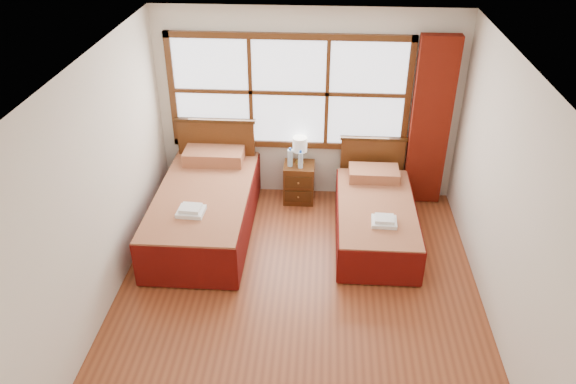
{
  "coord_description": "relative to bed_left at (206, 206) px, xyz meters",
  "views": [
    {
      "loc": [
        0.21,
        -4.7,
        4.16
      ],
      "look_at": [
        -0.16,
        0.7,
        0.9
      ],
      "focal_mm": 35.0,
      "sensor_mm": 36.0,
      "label": 1
    }
  ],
  "objects": [
    {
      "name": "towels_left",
      "position": [
        -0.04,
        -0.56,
        0.3
      ],
      "size": [
        0.32,
        0.29,
        0.09
      ],
      "rotation": [
        0.0,
        0.0,
        -0.06
      ],
      "color": "white",
      "rests_on": "bed_left"
    },
    {
      "name": "bottle_far",
      "position": [
        1.16,
        0.73,
        0.33
      ],
      "size": [
        0.07,
        0.07,
        0.26
      ],
      "color": "#C3E7FB",
      "rests_on": "nightstand"
    },
    {
      "name": "towels_right",
      "position": [
        2.19,
        -0.46,
        0.19
      ],
      "size": [
        0.3,
        0.26,
        0.09
      ],
      "rotation": [
        0.0,
        0.0,
        -0.04
      ],
      "color": "white",
      "rests_on": "bed_right"
    },
    {
      "name": "window",
      "position": [
        0.99,
        1.02,
        1.16
      ],
      "size": [
        3.16,
        0.06,
        1.56
      ],
      "color": "white",
      "rests_on": "wall_back"
    },
    {
      "name": "lamp",
      "position": [
        1.15,
        0.86,
        0.48
      ],
      "size": [
        0.2,
        0.2,
        0.38
      ],
      "color": "gold",
      "rests_on": "nightstand"
    },
    {
      "name": "wall_left",
      "position": [
        -0.76,
        -1.2,
        0.96
      ],
      "size": [
        0.0,
        4.5,
        4.5
      ],
      "primitive_type": "plane",
      "rotation": [
        1.57,
        0.0,
        1.57
      ],
      "color": "silver",
      "rests_on": "floor"
    },
    {
      "name": "ceiling",
      "position": [
        1.24,
        -1.2,
        2.26
      ],
      "size": [
        4.5,
        4.5,
        0.0
      ],
      "primitive_type": "plane",
      "rotation": [
        3.14,
        0.0,
        0.0
      ],
      "color": "white",
      "rests_on": "wall_back"
    },
    {
      "name": "curtain",
      "position": [
        2.84,
        0.91,
        0.83
      ],
      "size": [
        0.5,
        0.16,
        2.3
      ],
      "primitive_type": "cube",
      "color": "maroon",
      "rests_on": "wall_back"
    },
    {
      "name": "bed_right",
      "position": [
        2.14,
        0.0,
        -0.06
      ],
      "size": [
        0.96,
        1.98,
        0.93
      ],
      "color": "#3A200C",
      "rests_on": "floor"
    },
    {
      "name": "wall_right",
      "position": [
        3.24,
        -1.2,
        0.96
      ],
      "size": [
        0.0,
        4.5,
        4.5
      ],
      "primitive_type": "plane",
      "rotation": [
        1.57,
        0.0,
        -1.57
      ],
      "color": "silver",
      "rests_on": "floor"
    },
    {
      "name": "bottle_near",
      "position": [
        1.02,
        0.76,
        0.33
      ],
      "size": [
        0.07,
        0.07,
        0.27
      ],
      "color": "#C3E7FB",
      "rests_on": "nightstand"
    },
    {
      "name": "floor",
      "position": [
        1.24,
        -1.2,
        -0.34
      ],
      "size": [
        4.5,
        4.5,
        0.0
      ],
      "primitive_type": "plane",
      "color": "brown",
      "rests_on": "ground"
    },
    {
      "name": "nightstand",
      "position": [
        1.14,
        0.8,
        -0.07
      ],
      "size": [
        0.42,
        0.41,
        0.55
      ],
      "color": "#532B12",
      "rests_on": "floor"
    },
    {
      "name": "wall_back",
      "position": [
        1.24,
        1.05,
        0.96
      ],
      "size": [
        4.0,
        0.0,
        4.0
      ],
      "primitive_type": "plane",
      "rotation": [
        1.57,
        0.0,
        0.0
      ],
      "color": "silver",
      "rests_on": "floor"
    },
    {
      "name": "bed_left",
      "position": [
        0.0,
        0.0,
        0.0
      ],
      "size": [
        1.16,
        2.24,
        1.13
      ],
      "color": "#3A200C",
      "rests_on": "floor"
    }
  ]
}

